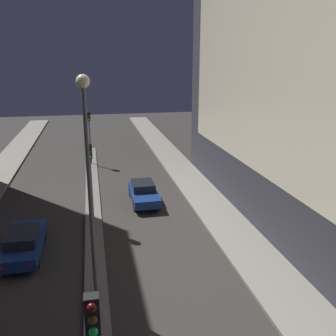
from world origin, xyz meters
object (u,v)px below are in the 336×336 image
at_px(traffic_light_mid, 90,167).
at_px(car_left_lane, 24,242).
at_px(traffic_light_far, 89,126).
at_px(street_lamp, 88,160).
at_px(car_right_lane, 143,192).

height_order(traffic_light_mid, car_left_lane, traffic_light_mid).
distance_m(traffic_light_mid, traffic_light_far, 14.23).
bearing_deg(street_lamp, car_right_lane, 71.94).
bearing_deg(street_lamp, traffic_light_mid, 90.00).
xyz_separation_m(street_lamp, car_left_lane, (-3.57, 4.72, -5.48)).
bearing_deg(traffic_light_far, street_lamp, -90.00).
bearing_deg(traffic_light_far, car_left_lane, -101.88).
height_order(traffic_light_far, car_right_lane, traffic_light_far).
xyz_separation_m(street_lamp, car_right_lane, (3.57, 10.97, -5.49)).
distance_m(street_lamp, car_left_lane, 8.07).
bearing_deg(car_left_lane, traffic_light_far, 78.12).
distance_m(traffic_light_far, car_left_lane, 17.64).
bearing_deg(car_right_lane, traffic_light_far, 108.39).
relative_size(traffic_light_far, car_right_lane, 1.12).
height_order(car_left_lane, car_right_lane, car_left_lane).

